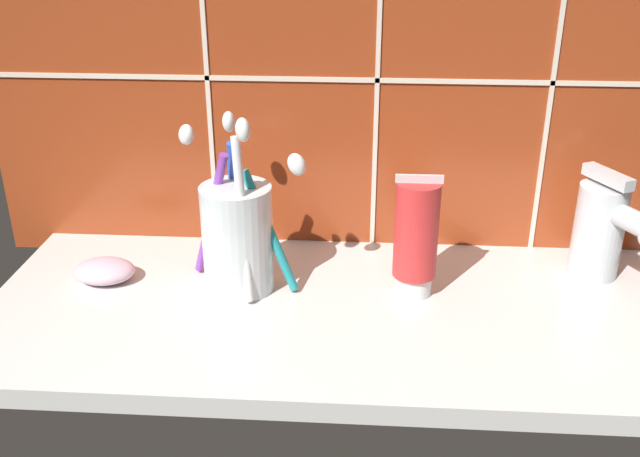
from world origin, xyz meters
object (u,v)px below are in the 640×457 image
toothbrush_cup (238,234)px  soap_bar (104,271)px  toothpaste_tube (416,237)px  sink_faucet (603,228)px

toothbrush_cup → soap_bar: size_ratio=2.96×
toothbrush_cup → toothpaste_tube: bearing=-0.2°
toothbrush_cup → sink_faucet: (37.34, 4.83, -0.42)cm
sink_faucet → soap_bar: sink_faucet is taller
sink_faucet → toothbrush_cup: bearing=-109.3°
toothbrush_cup → sink_faucet: size_ratio=1.63×
toothpaste_tube → toothbrush_cup: bearing=179.8°
toothpaste_tube → sink_faucet: bearing=14.1°
toothpaste_tube → sink_faucet: (19.56, 4.90, -0.69)cm
toothbrush_cup → soap_bar: bearing=178.7°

